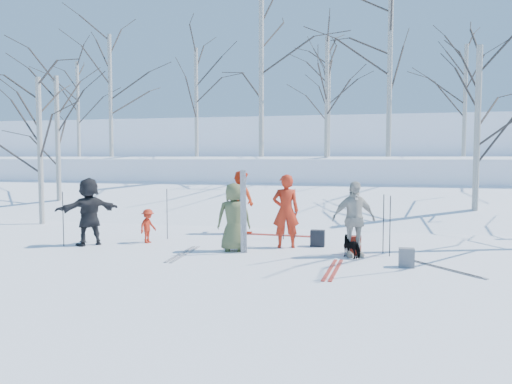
% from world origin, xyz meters
% --- Properties ---
extents(ground, '(120.00, 120.00, 0.00)m').
position_xyz_m(ground, '(0.00, 0.00, 0.00)').
color(ground, white).
rests_on(ground, ground).
extents(snow_ramp, '(70.00, 9.49, 4.12)m').
position_xyz_m(snow_ramp, '(0.00, 7.00, 0.15)').
color(snow_ramp, white).
rests_on(snow_ramp, ground).
extents(snow_plateau, '(70.00, 18.00, 2.20)m').
position_xyz_m(snow_plateau, '(0.00, 17.00, 1.00)').
color(snow_plateau, white).
rests_on(snow_plateau, ground).
extents(far_hill, '(90.00, 30.00, 6.00)m').
position_xyz_m(far_hill, '(0.00, 38.00, 2.00)').
color(far_hill, white).
rests_on(far_hill, ground).
extents(skier_olive_center, '(0.88, 0.69, 1.59)m').
position_xyz_m(skier_olive_center, '(-0.25, 0.29, 0.80)').
color(skier_olive_center, '#4A5332').
rests_on(skier_olive_center, ground).
extents(skier_red_north, '(0.73, 0.58, 1.77)m').
position_xyz_m(skier_red_north, '(0.85, 1.03, 0.89)').
color(skier_red_north, '#B02310').
rests_on(skier_red_north, ground).
extents(skier_redor_behind, '(1.10, 1.06, 1.79)m').
position_xyz_m(skier_redor_behind, '(-0.80, 3.00, 0.89)').
color(skier_redor_behind, red).
rests_on(skier_redor_behind, ground).
extents(skier_red_seated, '(0.45, 0.62, 0.87)m').
position_xyz_m(skier_red_seated, '(-2.68, 0.87, 0.43)').
color(skier_red_seated, '#B02310').
rests_on(skier_red_seated, ground).
extents(skier_cream_east, '(1.05, 0.75, 1.66)m').
position_xyz_m(skier_cream_east, '(2.48, 0.27, 0.83)').
color(skier_cream_east, beige).
rests_on(skier_cream_east, ground).
extents(skier_grey_west, '(1.40, 1.50, 1.68)m').
position_xyz_m(skier_grey_west, '(-3.95, 0.23, 0.84)').
color(skier_grey_west, black).
rests_on(skier_grey_west, ground).
extents(dog, '(0.60, 0.58, 0.49)m').
position_xyz_m(dog, '(2.47, 0.16, 0.24)').
color(dog, black).
rests_on(dog, ground).
extents(upright_ski_left, '(0.09, 0.16, 1.90)m').
position_xyz_m(upright_ski_left, '(0.02, 0.04, 0.95)').
color(upright_ski_left, silver).
rests_on(upright_ski_left, ground).
extents(upright_ski_right, '(0.09, 0.23, 1.89)m').
position_xyz_m(upright_ski_right, '(0.08, 0.05, 0.95)').
color(upright_ski_right, silver).
rests_on(upright_ski_right, ground).
extents(ski_pair_a, '(0.34, 1.91, 0.02)m').
position_xyz_m(ski_pair_a, '(-1.25, -0.35, 0.01)').
color(ski_pair_a, silver).
rests_on(ski_pair_a, ground).
extents(ski_pair_b, '(2.07, 2.10, 0.02)m').
position_xyz_m(ski_pair_b, '(4.24, -0.55, 0.01)').
color(ski_pair_b, silver).
rests_on(ski_pair_b, ground).
extents(ski_pair_c, '(0.38, 1.92, 0.02)m').
position_xyz_m(ski_pair_c, '(2.16, -1.16, 0.01)').
color(ski_pair_c, '#A42317').
rests_on(ski_pair_c, ground).
extents(ski_pair_d, '(0.41, 1.92, 0.02)m').
position_xyz_m(ski_pair_d, '(0.35, 2.80, 0.01)').
color(ski_pair_d, '#A42317').
rests_on(ski_pair_d, ground).
extents(ski_pole_a, '(0.02, 0.02, 1.34)m').
position_xyz_m(ski_pole_a, '(-4.49, -0.04, 0.67)').
color(ski_pole_a, black).
rests_on(ski_pole_a, ground).
extents(ski_pole_b, '(0.02, 0.02, 1.34)m').
position_xyz_m(ski_pole_b, '(-2.45, 1.55, 0.67)').
color(ski_pole_b, black).
rests_on(ski_pole_b, ground).
extents(ski_pole_c, '(0.02, 0.02, 1.34)m').
position_xyz_m(ski_pole_c, '(0.86, 2.41, 0.67)').
color(ski_pole_c, black).
rests_on(ski_pole_c, ground).
extents(ski_pole_d, '(0.02, 0.02, 1.34)m').
position_xyz_m(ski_pole_d, '(0.58, 2.23, 0.67)').
color(ski_pole_d, black).
rests_on(ski_pole_d, ground).
extents(ski_pole_e, '(0.02, 0.02, 1.34)m').
position_xyz_m(ski_pole_e, '(3.13, 0.82, 0.67)').
color(ski_pole_e, black).
rests_on(ski_pole_e, ground).
extents(ski_pole_f, '(0.02, 0.02, 1.34)m').
position_xyz_m(ski_pole_f, '(3.26, 0.48, 0.67)').
color(ski_pole_f, black).
rests_on(ski_pole_f, ground).
extents(backpack_red, '(0.32, 0.22, 0.42)m').
position_xyz_m(backpack_red, '(2.49, 0.49, 0.21)').
color(backpack_red, '#B32B1B').
rests_on(backpack_red, ground).
extents(backpack_grey, '(0.30, 0.20, 0.38)m').
position_xyz_m(backpack_grey, '(3.55, -0.56, 0.19)').
color(backpack_grey, '#5C5D64').
rests_on(backpack_grey, ground).
extents(backpack_dark, '(0.34, 0.24, 0.40)m').
position_xyz_m(backpack_dark, '(1.59, 1.34, 0.20)').
color(backpack_dark, black).
rests_on(backpack_dark, ground).
extents(birch_plateau_a, '(4.22, 4.22, 5.18)m').
position_xyz_m(birch_plateau_a, '(0.88, 11.22, 4.79)').
color(birch_plateau_a, silver).
rests_on(birch_plateau_a, snow_plateau).
extents(birch_plateau_c, '(4.18, 4.18, 5.11)m').
position_xyz_m(birch_plateau_c, '(0.53, 16.27, 4.76)').
color(birch_plateau_c, silver).
rests_on(birch_plateau_c, snow_plateau).
extents(birch_plateau_d, '(4.20, 4.20, 5.14)m').
position_xyz_m(birch_plateau_d, '(-12.78, 13.62, 4.77)').
color(birch_plateau_d, silver).
rests_on(birch_plateau_d, snow_plateau).
extents(birch_plateau_e, '(4.15, 4.15, 5.07)m').
position_xyz_m(birch_plateau_e, '(6.91, 13.68, 4.74)').
color(birch_plateau_e, silver).
rests_on(birch_plateau_e, snow_plateau).
extents(birch_plateau_f, '(4.63, 4.63, 5.75)m').
position_xyz_m(birch_plateau_f, '(-9.31, 10.91, 5.08)').
color(birch_plateau_f, silver).
rests_on(birch_plateau_f, snow_plateau).
extents(birch_plateau_g, '(5.39, 5.39, 6.85)m').
position_xyz_m(birch_plateau_g, '(3.47, 9.98, 5.62)').
color(birch_plateau_g, silver).
rests_on(birch_plateau_g, snow_plateau).
extents(birch_plateau_h, '(5.29, 5.29, 6.70)m').
position_xyz_m(birch_plateau_h, '(-1.60, 9.25, 5.55)').
color(birch_plateau_h, silver).
rests_on(birch_plateau_h, snow_plateau).
extents(birch_plateau_j, '(4.29, 4.29, 5.27)m').
position_xyz_m(birch_plateau_j, '(-5.57, 12.48, 4.84)').
color(birch_plateau_j, silver).
rests_on(birch_plateau_j, snow_plateau).
extents(birch_edge_a, '(3.93, 3.93, 4.75)m').
position_xyz_m(birch_edge_a, '(-7.65, 3.42, 2.38)').
color(birch_edge_a, silver).
rests_on(birch_edge_a, ground).
extents(birch_edge_d, '(4.26, 4.26, 5.22)m').
position_xyz_m(birch_edge_d, '(-8.72, 5.91, 2.61)').
color(birch_edge_d, silver).
rests_on(birch_edge_d, ground).
extents(birch_edge_e, '(4.52, 4.52, 5.60)m').
position_xyz_m(birch_edge_e, '(6.00, 5.87, 2.80)').
color(birch_edge_e, silver).
rests_on(birch_edge_e, ground).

